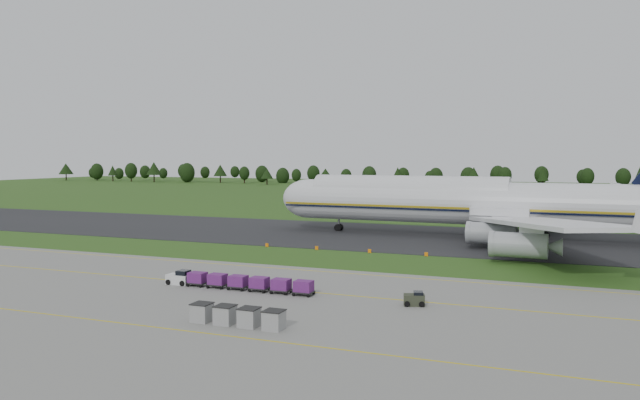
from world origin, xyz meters
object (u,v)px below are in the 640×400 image
at_px(aircraft, 475,202).
at_px(utility_cart, 414,300).
at_px(uld_row, 237,316).
at_px(edge_markers, 343,250).
at_px(baggage_train, 236,282).

xyz_separation_m(aircraft, utility_cart, (1.63, -55.81, -5.99)).
relative_size(uld_row, edge_markers, 0.33).
distance_m(baggage_train, edge_markers, 31.30).
distance_m(aircraft, utility_cart, 56.16).
height_order(utility_cart, edge_markers, utility_cart).
xyz_separation_m(aircraft, edge_markers, (-17.04, -24.42, -6.33)).
height_order(aircraft, baggage_train, aircraft).
relative_size(aircraft, baggage_train, 4.49).
bearing_deg(utility_cart, uld_row, -134.69).
distance_m(baggage_train, utility_cart, 20.39).
bearing_deg(edge_markers, aircraft, 55.10).
height_order(aircraft, edge_markers, aircraft).
distance_m(aircraft, baggage_train, 59.02).
bearing_deg(baggage_train, uld_row, -60.23).
bearing_deg(uld_row, baggage_train, 119.77).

